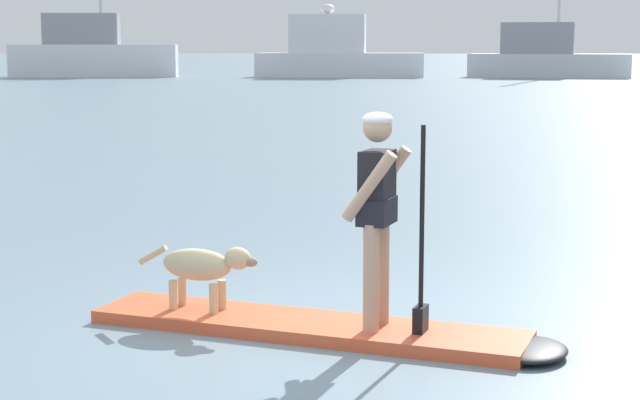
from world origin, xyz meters
name	(u,v)px	position (x,y,z in m)	size (l,w,h in m)	color
ground_plane	(306,333)	(0.00, 0.00, 0.00)	(400.00, 400.00, 0.00)	slate
paddleboard	(334,329)	(0.22, -0.06, 0.05)	(3.80, 1.62, 0.10)	#E55933
person_paddler	(379,204)	(0.57, -0.15, 1.05)	(0.66, 0.56, 1.64)	tan
dog	(203,267)	(-0.87, 0.23, 0.46)	(1.05, 0.38, 0.54)	#CCB78C
moored_boat_far_port	(91,53)	(-21.38, 58.42, 1.57)	(11.00, 4.26, 9.95)	white
moored_boat_port	(336,54)	(-5.42, 59.70, 1.50)	(10.89, 2.80, 4.69)	white
moored_boat_outer	(546,57)	(8.13, 60.68, 1.32)	(10.58, 4.90, 11.31)	silver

